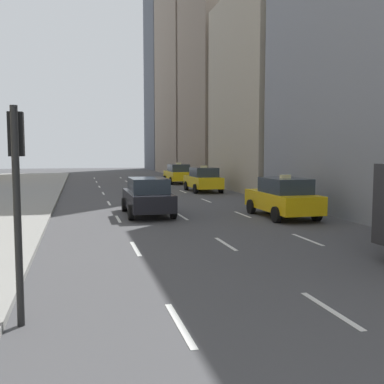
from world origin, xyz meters
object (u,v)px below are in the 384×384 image
(traffic_light_pole, at_px, (17,180))
(sedan_black_near, at_px, (148,196))
(taxi_second, at_px, (283,197))
(taxi_third, at_px, (178,174))
(taxi_lead, at_px, (203,179))

(traffic_light_pole, bearing_deg, sedan_black_near, 72.06)
(taxi_second, xyz_separation_m, taxi_third, (0.00, 21.28, 0.00))
(taxi_third, height_order, sedan_black_near, taxi_third)
(taxi_lead, distance_m, taxi_second, 12.92)
(taxi_lead, distance_m, taxi_third, 8.36)
(traffic_light_pole, bearing_deg, taxi_second, 46.51)
(taxi_second, distance_m, traffic_light_pole, 13.96)
(taxi_second, relative_size, taxi_third, 1.00)
(taxi_lead, bearing_deg, taxi_second, -90.00)
(taxi_third, bearing_deg, sedan_black_near, -106.30)
(sedan_black_near, bearing_deg, taxi_lead, 62.57)
(taxi_second, distance_m, taxi_third, 21.28)
(taxi_lead, xyz_separation_m, taxi_third, (0.00, 8.36, 0.00))
(taxi_lead, xyz_separation_m, traffic_light_pole, (-9.55, -22.99, 1.53))
(taxi_third, xyz_separation_m, sedan_black_near, (-5.60, -19.15, -0.02))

